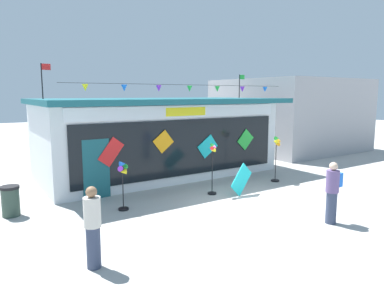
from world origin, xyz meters
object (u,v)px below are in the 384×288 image
object	(u,v)px
kite_shop_building	(158,136)
person_near_camera	(333,191)
wind_spinner_left	(213,164)
person_mid_plaza	(93,227)
trash_bin	(11,201)
wind_spinner_center_left	(277,151)
display_kite_on_ground	(241,180)
wind_spinner_far_left	(123,177)

from	to	relation	value
kite_shop_building	person_near_camera	xyz separation A→B (m)	(1.07, -7.95, -0.78)
wind_spinner_left	person_mid_plaza	size ratio (longest dim) A/B	1.08
kite_shop_building	trash_bin	xyz separation A→B (m)	(-6.13, -2.60, -1.22)
wind_spinner_center_left	display_kite_on_ground	bearing A→B (deg)	-163.94
wind_spinner_center_left	wind_spinner_left	bearing A→B (deg)	-178.42
wind_spinner_center_left	person_mid_plaza	distance (m)	8.83
wind_spinner_far_left	wind_spinner_center_left	world-z (taller)	wind_spinner_center_left
person_mid_plaza	display_kite_on_ground	world-z (taller)	person_mid_plaza
wind_spinner_far_left	person_mid_plaza	distance (m)	3.53
kite_shop_building	wind_spinner_center_left	bearing A→B (deg)	-50.39
wind_spinner_center_left	person_near_camera	world-z (taller)	wind_spinner_center_left
person_mid_plaza	person_near_camera	bearing A→B (deg)	-114.42
display_kite_on_ground	kite_shop_building	bearing A→B (deg)	99.84
wind_spinner_center_left	kite_shop_building	bearing A→B (deg)	129.61
wind_spinner_center_left	display_kite_on_ground	world-z (taller)	wind_spinner_center_left
kite_shop_building	wind_spinner_far_left	distance (m)	5.10
wind_spinner_far_left	wind_spinner_left	distance (m)	3.24
wind_spinner_left	wind_spinner_far_left	bearing A→B (deg)	178.31
trash_bin	display_kite_on_ground	distance (m)	7.20
wind_spinner_far_left	trash_bin	bearing A→B (deg)	156.04
kite_shop_building	wind_spinner_left	bearing A→B (deg)	-89.85
wind_spinner_left	display_kite_on_ground	distance (m)	1.12
kite_shop_building	display_kite_on_ground	bearing A→B (deg)	-80.16
person_near_camera	display_kite_on_ground	distance (m)	3.39
wind_spinner_far_left	trash_bin	xyz separation A→B (m)	(-2.90, 1.29, -0.56)
wind_spinner_left	person_mid_plaza	distance (m)	5.87
person_near_camera	trash_bin	size ratio (longest dim) A/B	1.91
wind_spinner_center_left	display_kite_on_ground	distance (m)	2.61
kite_shop_building	person_near_camera	bearing A→B (deg)	-82.35
wind_spinner_far_left	trash_bin	world-z (taller)	wind_spinner_far_left
wind_spinner_far_left	wind_spinner_left	world-z (taller)	wind_spinner_left
kite_shop_building	trash_bin	world-z (taller)	kite_shop_building
wind_spinner_far_left	display_kite_on_ground	xyz separation A→B (m)	(4.03, -0.71, -0.46)
wind_spinner_center_left	person_mid_plaza	size ratio (longest dim) A/B	1.09
person_near_camera	person_mid_plaza	world-z (taller)	same
person_mid_plaza	trash_bin	bearing A→B (deg)	-0.87
wind_spinner_left	person_mid_plaza	xyz separation A→B (m)	(-5.09, -2.90, -0.21)
wind_spinner_center_left	person_mid_plaza	bearing A→B (deg)	-160.21
kite_shop_building	display_kite_on_ground	xyz separation A→B (m)	(0.80, -4.59, -1.12)
wind_spinner_left	person_near_camera	xyz separation A→B (m)	(1.06, -3.97, -0.18)
person_near_camera	trash_bin	world-z (taller)	person_near_camera
wind_spinner_far_left	person_near_camera	xyz separation A→B (m)	(4.30, -4.07, -0.12)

